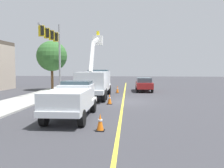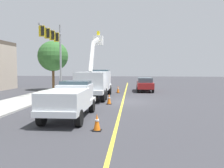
% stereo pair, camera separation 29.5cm
% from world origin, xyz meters
% --- Properties ---
extents(ground, '(120.00, 120.00, 0.00)m').
position_xyz_m(ground, '(0.00, 0.00, 0.00)').
color(ground, '#38383D').
extents(sidewalk_far_side, '(60.10, 6.06, 0.12)m').
position_xyz_m(sidewalk_far_side, '(-0.35, 8.56, 0.06)').
color(sidewalk_far_side, '#9E9E99').
rests_on(sidewalk_far_side, ground).
extents(lane_centre_stripe, '(49.96, 2.22, 0.01)m').
position_xyz_m(lane_centre_stripe, '(0.00, 0.00, 0.00)').
color(lane_centre_stripe, yellow).
rests_on(lane_centre_stripe, ground).
extents(utility_bucket_truck, '(8.30, 2.86, 6.58)m').
position_xyz_m(utility_bucket_truck, '(2.54, 2.88, 1.60)').
color(utility_bucket_truck, silver).
rests_on(utility_bucket_truck, ground).
extents(service_pickup_truck, '(5.68, 2.37, 2.06)m').
position_xyz_m(service_pickup_truck, '(-6.76, 2.50, 1.12)').
color(service_pickup_truck, silver).
rests_on(service_pickup_truck, ground).
extents(passing_minivan, '(4.87, 2.11, 1.69)m').
position_xyz_m(passing_minivan, '(9.14, -2.00, 0.97)').
color(passing_minivan, maroon).
rests_on(passing_minivan, ground).
extents(traffic_cone_leading, '(0.40, 0.40, 0.80)m').
position_xyz_m(traffic_cone_leading, '(-9.15, 0.47, 0.39)').
color(traffic_cone_leading, black).
rests_on(traffic_cone_leading, ground).
extents(traffic_cone_mid_front, '(0.40, 0.40, 0.84)m').
position_xyz_m(traffic_cone_mid_front, '(-1.45, 0.98, 0.41)').
color(traffic_cone_mid_front, black).
rests_on(traffic_cone_mid_front, ground).
extents(traffic_cone_mid_rear, '(0.40, 0.40, 0.89)m').
position_xyz_m(traffic_cone_mid_rear, '(6.80, 1.08, 0.44)').
color(traffic_cone_mid_rear, black).
rests_on(traffic_cone_mid_rear, ground).
extents(traffic_signal_mast, '(6.31, 0.73, 7.88)m').
position_xyz_m(traffic_signal_mast, '(4.55, 7.74, 5.49)').
color(traffic_signal_mast, gray).
rests_on(traffic_signal_mast, ground).
extents(street_tree_right, '(3.87, 3.87, 6.35)m').
position_xyz_m(street_tree_right, '(9.20, 9.78, 4.40)').
color(street_tree_right, brown).
rests_on(street_tree_right, ground).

